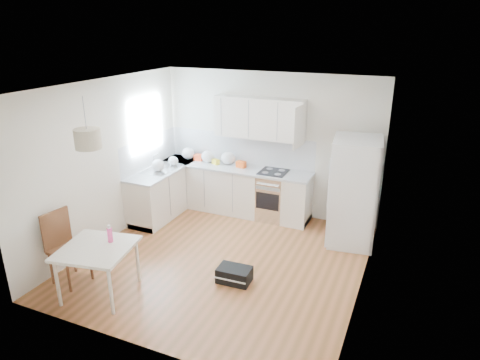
# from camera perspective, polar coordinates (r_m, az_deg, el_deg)

# --- Properties ---
(floor) EXTENTS (4.20, 4.20, 0.00)m
(floor) POSITION_cam_1_polar(r_m,az_deg,el_deg) (6.85, -2.37, -10.60)
(floor) COLOR brown
(floor) RESTS_ON ground
(ceiling) EXTENTS (4.20, 4.20, 0.00)m
(ceiling) POSITION_cam_1_polar(r_m,az_deg,el_deg) (5.95, -2.75, 12.39)
(ceiling) COLOR white
(ceiling) RESTS_ON wall_back
(wall_back) EXTENTS (4.20, 0.00, 4.20)m
(wall_back) POSITION_cam_1_polar(r_m,az_deg,el_deg) (8.12, 3.94, 4.73)
(wall_back) COLOR white
(wall_back) RESTS_ON floor
(wall_left) EXTENTS (0.00, 4.20, 4.20)m
(wall_left) POSITION_cam_1_polar(r_m,az_deg,el_deg) (7.39, -17.38, 2.29)
(wall_left) COLOR white
(wall_left) RESTS_ON floor
(wall_right) EXTENTS (0.00, 4.20, 4.20)m
(wall_right) POSITION_cam_1_polar(r_m,az_deg,el_deg) (5.73, 16.74, -2.79)
(wall_right) COLOR white
(wall_right) RESTS_ON floor
(window_glassblock) EXTENTS (0.02, 1.00, 1.00)m
(window_glassblock) POSITION_cam_1_polar(r_m,az_deg,el_deg) (8.15, -12.41, 7.27)
(window_glassblock) COLOR #BFE0F9
(window_glassblock) RESTS_ON wall_left
(cabinets_back) EXTENTS (3.00, 0.60, 0.88)m
(cabinets_back) POSITION_cam_1_polar(r_m,az_deg,el_deg) (8.36, -0.78, -1.35)
(cabinets_back) COLOR silver
(cabinets_back) RESTS_ON floor
(cabinets_left) EXTENTS (0.60, 1.80, 0.88)m
(cabinets_left) POSITION_cam_1_polar(r_m,az_deg,el_deg) (8.41, -9.96, -1.51)
(cabinets_left) COLOR silver
(cabinets_left) RESTS_ON floor
(counter_back) EXTENTS (3.02, 0.64, 0.04)m
(counter_back) POSITION_cam_1_polar(r_m,az_deg,el_deg) (8.20, -0.80, 1.64)
(counter_back) COLOR #ADAFB2
(counter_back) RESTS_ON cabinets_back
(counter_left) EXTENTS (0.64, 1.82, 0.04)m
(counter_left) POSITION_cam_1_polar(r_m,az_deg,el_deg) (8.26, -10.15, 1.46)
(counter_left) COLOR #ADAFB2
(counter_left) RESTS_ON cabinets_left
(backsplash_back) EXTENTS (3.00, 0.01, 0.58)m
(backsplash_back) POSITION_cam_1_polar(r_m,az_deg,el_deg) (8.36, 0.02, 4.24)
(backsplash_back) COLOR white
(backsplash_back) RESTS_ON wall_back
(backsplash_left) EXTENTS (0.01, 1.80, 0.58)m
(backsplash_left) POSITION_cam_1_polar(r_m,az_deg,el_deg) (8.33, -11.97, 3.73)
(backsplash_left) COLOR white
(backsplash_left) RESTS_ON wall_left
(upper_cabinets) EXTENTS (1.70, 0.32, 0.75)m
(upper_cabinets) POSITION_cam_1_polar(r_m,az_deg,el_deg) (7.90, 2.60, 8.25)
(upper_cabinets) COLOR silver
(upper_cabinets) RESTS_ON wall_back
(range_oven) EXTENTS (0.50, 0.61, 0.88)m
(range_oven) POSITION_cam_1_polar(r_m,az_deg,el_deg) (8.08, 4.40, -2.17)
(range_oven) COLOR silver
(range_oven) RESTS_ON floor
(sink) EXTENTS (0.50, 0.80, 0.16)m
(sink) POSITION_cam_1_polar(r_m,az_deg,el_deg) (8.21, -10.34, 1.45)
(sink) COLOR silver
(sink) RESTS_ON counter_left
(refrigerator) EXTENTS (0.96, 0.99, 1.79)m
(refrigerator) POSITION_cam_1_polar(r_m,az_deg,el_deg) (7.29, 15.05, -1.52)
(refrigerator) COLOR white
(refrigerator) RESTS_ON floor
(dining_table) EXTENTS (1.05, 1.05, 0.71)m
(dining_table) POSITION_cam_1_polar(r_m,az_deg,el_deg) (6.08, -18.55, -9.12)
(dining_table) COLOR beige
(dining_table) RESTS_ON floor
(dining_chair) EXTENTS (0.51, 0.51, 1.05)m
(dining_chair) POSITION_cam_1_polar(r_m,az_deg,el_deg) (6.53, -21.88, -8.51)
(dining_chair) COLOR #492415
(dining_chair) RESTS_ON floor
(drink_bottle) EXTENTS (0.08, 0.08, 0.25)m
(drink_bottle) POSITION_cam_1_polar(r_m,az_deg,el_deg) (6.07, -16.98, -6.85)
(drink_bottle) COLOR #EB4189
(drink_bottle) RESTS_ON dining_table
(gym_bag) EXTENTS (0.49, 0.33, 0.22)m
(gym_bag) POSITION_cam_1_polar(r_m,az_deg,el_deg) (6.28, -0.76, -12.50)
(gym_bag) COLOR black
(gym_bag) RESTS_ON floor
(pendant_lamp) EXTENTS (0.41, 0.41, 0.25)m
(pendant_lamp) POSITION_cam_1_polar(r_m,az_deg,el_deg) (5.54, -19.65, 5.19)
(pendant_lamp) COLOR tan
(pendant_lamp) RESTS_ON ceiling
(grocery_bag_a) EXTENTS (0.26, 0.23, 0.24)m
(grocery_bag_a) POSITION_cam_1_polar(r_m,az_deg,el_deg) (8.69, -6.92, 3.53)
(grocery_bag_a) COLOR white
(grocery_bag_a) RESTS_ON counter_back
(grocery_bag_b) EXTENTS (0.26, 0.23, 0.24)m
(grocery_bag_b) POSITION_cam_1_polar(r_m,az_deg,el_deg) (8.45, -4.30, 3.14)
(grocery_bag_b) COLOR white
(grocery_bag_b) RESTS_ON counter_back
(grocery_bag_c) EXTENTS (0.28, 0.24, 0.25)m
(grocery_bag_c) POSITION_cam_1_polar(r_m,az_deg,el_deg) (8.30, -1.59, 2.93)
(grocery_bag_c) COLOR white
(grocery_bag_c) RESTS_ON counter_back
(grocery_bag_d) EXTENTS (0.20, 0.17, 0.18)m
(grocery_bag_d) POSITION_cam_1_polar(r_m,az_deg,el_deg) (8.35, -8.90, 2.53)
(grocery_bag_d) COLOR white
(grocery_bag_d) RESTS_ON counter_back
(grocery_bag_e) EXTENTS (0.25, 0.21, 0.23)m
(grocery_bag_e) POSITION_cam_1_polar(r_m,az_deg,el_deg) (8.06, -10.83, 1.94)
(grocery_bag_e) COLOR white
(grocery_bag_e) RESTS_ON counter_left
(snack_orange) EXTENTS (0.19, 0.13, 0.12)m
(snack_orange) POSITION_cam_1_polar(r_m,az_deg,el_deg) (8.14, 0.14, 2.10)
(snack_orange) COLOR #E44D14
(snack_orange) RESTS_ON counter_back
(snack_yellow) EXTENTS (0.17, 0.14, 0.10)m
(snack_yellow) POSITION_cam_1_polar(r_m,az_deg,el_deg) (8.34, -3.26, 2.44)
(snack_yellow) COLOR yellow
(snack_yellow) RESTS_ON counter_back
(snack_red) EXTENTS (0.19, 0.13, 0.12)m
(snack_red) POSITION_cam_1_polar(r_m,az_deg,el_deg) (8.61, -5.52, 3.02)
(snack_red) COLOR #BB3517
(snack_red) RESTS_ON counter_back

